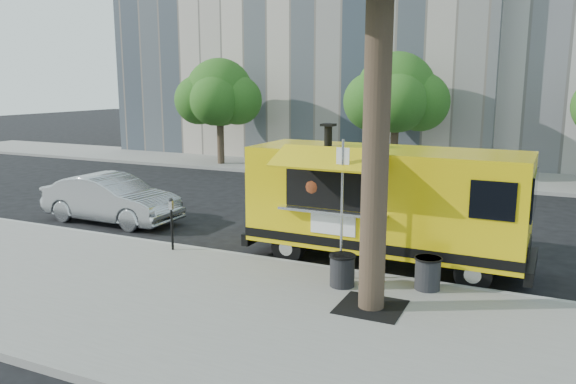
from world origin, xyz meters
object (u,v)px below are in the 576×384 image
Objects in this scene: far_tree_b at (396,93)px; sedan at (111,199)px; sign_post at (342,201)px; trash_bin_right at (428,272)px; far_tree_a at (219,93)px; food_truck at (383,201)px; trash_bin_left at (342,269)px; parking_meter at (172,218)px.

far_tree_b is 1.22× the size of sedan.
trash_bin_right is (1.81, 0.15, -1.34)m from sign_post.
sign_post reaches higher than sedan.
far_tree_b is (9.00, 0.40, 0.06)m from far_tree_a.
food_truck is 10.04× the size of trash_bin_right.
far_tree_b is 0.82× the size of food_truck.
far_tree_b is 8.25× the size of trash_bin_left.
sign_post is at bearing -102.47° from food_truck.
trash_bin_left is (4.73, -0.61, -0.48)m from parking_meter.
far_tree_b is 13.06m from food_truck.
far_tree_b reaches higher than food_truck.
far_tree_a is at bearing 135.73° from food_truck.
far_tree_a is 12.43m from sedan.
sign_post reaches higher than parking_meter.
parking_meter is (-2.00, -14.05, -2.85)m from far_tree_b.
far_tree_a is at bearing 117.15° from parking_meter.
sedan is at bearing 162.76° from trash_bin_left.
food_truck is at bearing -45.35° from far_tree_a.
sign_post is 0.67× the size of sedan.
sedan is (-3.79, 2.03, -0.24)m from parking_meter.
food_truck is (11.97, -12.12, -2.23)m from far_tree_a.
far_tree_b reaches higher than trash_bin_left.
trash_bin_right is at bearing -100.98° from sedan.
far_tree_a reaches higher than sedan.
sedan is 10.37m from trash_bin_right.
trash_bin_left is (0.18, -0.41, -1.34)m from sign_post.
sedan is 6.73× the size of trash_bin_right.
sedan is at bearing 177.83° from food_truck.
sedan reaches higher than trash_bin_right.
parking_meter is 6.38m from trash_bin_right.
far_tree_a is 1.79× the size of sign_post.
far_tree_a is 8.03× the size of trash_bin_left.
far_tree_a is 1.19× the size of sedan.
trash_bin_right is at bearing -45.72° from far_tree_a.
far_tree_a is 17.18m from food_truck.
food_truck is 2.40m from trash_bin_left.
sedan reaches higher than trash_bin_left.
trash_bin_left is at bearing -50.57° from far_tree_a.
sign_post is 4.64m from parking_meter.
trash_bin_right is (1.40, -1.59, -1.04)m from food_truck.
food_truck is at bearing 83.61° from trash_bin_left.
far_tree_a is at bearing -177.46° from far_tree_b.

